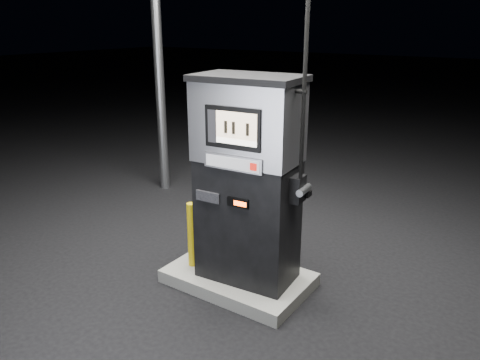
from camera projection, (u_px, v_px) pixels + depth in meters
The scene contains 5 objects.
ground at pixel (239, 283), 5.45m from camera, with size 80.00×80.00×0.00m, color black.
pump_island at pixel (239, 278), 5.43m from camera, with size 1.60×1.00×0.15m, color slate.
fuel_dispenser at pixel (248, 180), 4.97m from camera, with size 1.26×0.76×4.66m.
bollard_left at pixel (192, 235), 5.45m from camera, with size 0.10×0.10×0.78m, color gold.
bollard_right at pixel (274, 249), 4.83m from camera, with size 0.14×0.14×1.03m, color gold.
Camera 1 is at (2.69, -3.95, 2.89)m, focal length 35.00 mm.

